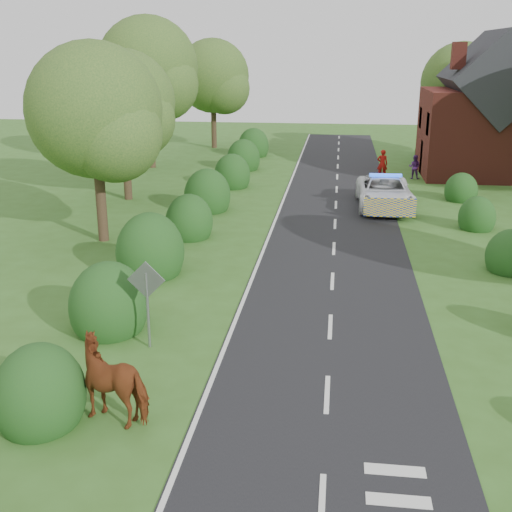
# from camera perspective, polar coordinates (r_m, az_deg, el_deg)

# --- Properties ---
(ground) EXTENTS (120.00, 120.00, 0.00)m
(ground) POSITION_cam_1_polar(r_m,az_deg,el_deg) (15.94, 6.33, -12.16)
(ground) COLOR #386121
(road) EXTENTS (6.00, 70.00, 0.02)m
(road) POSITION_cam_1_polar(r_m,az_deg,el_deg) (29.89, 7.01, 2.34)
(road) COLOR black
(road) RESTS_ON ground
(road_markings) EXTENTS (4.96, 70.00, 0.01)m
(road_markings) POSITION_cam_1_polar(r_m,az_deg,el_deg) (27.94, 3.68, 1.36)
(road_markings) COLOR white
(road_markings) RESTS_ON road
(hedgerow_left) EXTENTS (2.75, 50.41, 3.00)m
(hedgerow_left) POSITION_cam_1_polar(r_m,az_deg,el_deg) (27.30, -6.81, 2.46)
(hedgerow_left) COLOR #204B1D
(hedgerow_left) RESTS_ON ground
(hedgerow_right) EXTENTS (2.10, 45.78, 2.10)m
(hedgerow_right) POSITION_cam_1_polar(r_m,az_deg,el_deg) (26.90, 21.14, 0.68)
(hedgerow_right) COLOR #204B1D
(hedgerow_right) RESTS_ON ground
(tree_left_a) EXTENTS (5.74, 5.60, 8.38)m
(tree_left_a) POSITION_cam_1_polar(r_m,az_deg,el_deg) (27.60, -13.77, 11.96)
(tree_left_a) COLOR #332316
(tree_left_a) RESTS_ON ground
(tree_left_b) EXTENTS (5.74, 5.60, 8.07)m
(tree_left_b) POSITION_cam_1_polar(r_m,az_deg,el_deg) (35.64, -11.43, 12.86)
(tree_left_b) COLOR #332316
(tree_left_b) RESTS_ON ground
(tree_left_c) EXTENTS (6.97, 6.80, 10.22)m
(tree_left_c) POSITION_cam_1_polar(r_m,az_deg,el_deg) (45.49, -9.26, 15.87)
(tree_left_c) COLOR #332316
(tree_left_c) RESTS_ON ground
(tree_left_d) EXTENTS (6.15, 6.00, 8.89)m
(tree_left_d) POSITION_cam_1_polar(r_m,az_deg,el_deg) (54.69, -3.60, 15.42)
(tree_left_d) COLOR #332316
(tree_left_d) RESTS_ON ground
(tree_right_c) EXTENTS (6.15, 6.00, 8.58)m
(tree_right_c) POSITION_cam_1_polar(r_m,az_deg,el_deg) (52.54, 18.04, 14.19)
(tree_right_c) COLOR #332316
(tree_right_c) RESTS_ON ground
(road_sign) EXTENTS (1.06, 0.08, 2.53)m
(road_sign) POSITION_cam_1_polar(r_m,az_deg,el_deg) (17.75, -9.69, -3.16)
(road_sign) COLOR gray
(road_sign) RESTS_ON ground
(house) EXTENTS (8.00, 7.40, 9.17)m
(house) POSITION_cam_1_polar(r_m,az_deg,el_deg) (45.01, 19.87, 11.54)
(house) COLOR maroon
(house) RESTS_ON ground
(cow) EXTENTS (2.42, 1.64, 1.57)m
(cow) POSITION_cam_1_polar(r_m,az_deg,el_deg) (15.02, -12.21, -11.04)
(cow) COLOR brown
(cow) RESTS_ON ground
(police_van) EXTENTS (2.89, 6.10, 1.81)m
(police_van) POSITION_cam_1_polar(r_m,az_deg,el_deg) (34.31, 11.36, 5.56)
(police_van) COLOR silver
(police_van) RESTS_ON ground
(pedestrian_red) EXTENTS (0.68, 0.45, 1.85)m
(pedestrian_red) POSITION_cam_1_polar(r_m,az_deg,el_deg) (42.51, 11.16, 8.03)
(pedestrian_red) COLOR #98100C
(pedestrian_red) RESTS_ON ground
(pedestrian_purple) EXTENTS (0.88, 0.77, 1.53)m
(pedestrian_purple) POSITION_cam_1_polar(r_m,az_deg,el_deg) (42.78, 13.91, 7.69)
(pedestrian_purple) COLOR #532473
(pedestrian_purple) RESTS_ON ground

